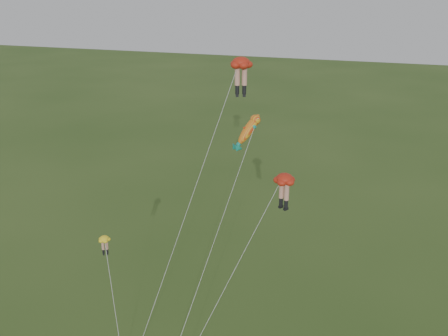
% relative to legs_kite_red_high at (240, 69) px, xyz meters
% --- Properties ---
extents(legs_kite_red_high, '(6.31, 9.89, 20.61)m').
position_rel_legs_kite_red_high_xyz_m(legs_kite_red_high, '(0.00, 0.00, 0.00)').
color(legs_kite_red_high, '#B52412').
rests_on(legs_kite_red_high, ground).
extents(legs_kite_red_mid, '(6.62, 7.58, 13.34)m').
position_rel_legs_kite_red_high_xyz_m(legs_kite_red_mid, '(4.10, -3.11, -7.16)').
color(legs_kite_red_mid, '#B52412').
rests_on(legs_kite_red_mid, ground).
extents(legs_kite_yellow, '(3.70, 4.44, 8.14)m').
position_rel_legs_kite_red_high_xyz_m(legs_kite_yellow, '(-8.23, -6.54, -12.35)').
color(legs_kite_yellow, yellow).
rests_on(legs_kite_yellow, ground).
extents(fish_kite, '(3.33, 14.46, 15.85)m').
position_rel_legs_kite_red_high_xyz_m(fish_kite, '(-0.04, 2.80, -5.38)').
color(fish_kite, gold).
rests_on(fish_kite, ground).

